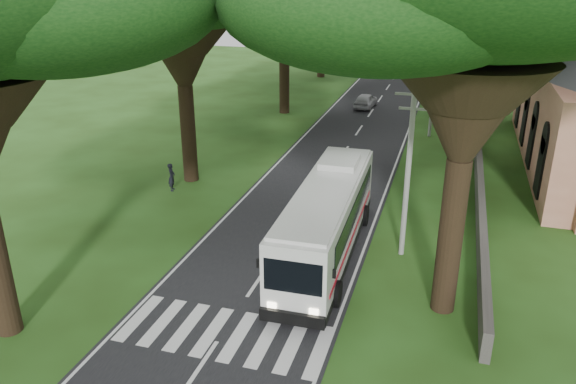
{
  "coord_description": "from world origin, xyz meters",
  "views": [
    {
      "loc": [
        7.1,
        -17.41,
        12.33
      ],
      "look_at": [
        -0.11,
        6.55,
        2.2
      ],
      "focal_mm": 35.0,
      "sensor_mm": 36.0,
      "label": 1
    }
  ],
  "objects_px": {
    "distant_car_b": "(386,65)",
    "pole_far": "(445,48)",
    "pole_near": "(408,168)",
    "coach_bus": "(327,218)",
    "distant_car_a": "(366,100)",
    "pedestrian": "(172,177)",
    "distant_car_c": "(414,59)",
    "pole_mid": "(434,82)"
  },
  "relations": [
    {
      "from": "coach_bus",
      "to": "distant_car_c",
      "type": "height_order",
      "value": "coach_bus"
    },
    {
      "from": "pole_far",
      "to": "distant_car_c",
      "type": "bearing_deg",
      "value": 105.85
    },
    {
      "from": "distant_car_a",
      "to": "distant_car_b",
      "type": "relative_size",
      "value": 0.93
    },
    {
      "from": "coach_bus",
      "to": "distant_car_b",
      "type": "height_order",
      "value": "coach_bus"
    },
    {
      "from": "pole_mid",
      "to": "pole_far",
      "type": "height_order",
      "value": "same"
    },
    {
      "from": "distant_car_c",
      "to": "pole_far",
      "type": "bearing_deg",
      "value": 121.14
    },
    {
      "from": "distant_car_b",
      "to": "distant_car_a",
      "type": "bearing_deg",
      "value": -95.87
    },
    {
      "from": "pole_near",
      "to": "distant_car_a",
      "type": "relative_size",
      "value": 2.03
    },
    {
      "from": "distant_car_c",
      "to": "pole_near",
      "type": "bearing_deg",
      "value": 109.72
    },
    {
      "from": "distant_car_c",
      "to": "pole_mid",
      "type": "bearing_deg",
      "value": 112.23
    },
    {
      "from": "pole_near",
      "to": "distant_car_b",
      "type": "relative_size",
      "value": 1.88
    },
    {
      "from": "distant_car_b",
      "to": "pedestrian",
      "type": "xyz_separation_m",
      "value": [
        -6.67,
        -44.33,
        0.1
      ]
    },
    {
      "from": "distant_car_a",
      "to": "pole_near",
      "type": "bearing_deg",
      "value": 107.05
    },
    {
      "from": "distant_car_a",
      "to": "coach_bus",
      "type": "bearing_deg",
      "value": 100.24
    },
    {
      "from": "pole_near",
      "to": "distant_car_c",
      "type": "height_order",
      "value": "pole_near"
    },
    {
      "from": "pole_near",
      "to": "distant_car_b",
      "type": "bearing_deg",
      "value": 98.36
    },
    {
      "from": "pole_near",
      "to": "distant_car_b",
      "type": "height_order",
      "value": "pole_near"
    },
    {
      "from": "distant_car_c",
      "to": "distant_car_a",
      "type": "bearing_deg",
      "value": 100.99
    },
    {
      "from": "pole_mid",
      "to": "distant_car_c",
      "type": "distance_m",
      "value": 35.43
    },
    {
      "from": "pole_far",
      "to": "distant_car_a",
      "type": "xyz_separation_m",
      "value": [
        -6.3,
        -12.15,
        -3.48
      ]
    },
    {
      "from": "pole_far",
      "to": "coach_bus",
      "type": "relative_size",
      "value": 0.68
    },
    {
      "from": "pole_near",
      "to": "pedestrian",
      "type": "bearing_deg",
      "value": 163.55
    },
    {
      "from": "pole_near",
      "to": "coach_bus",
      "type": "distance_m",
      "value": 4.18
    },
    {
      "from": "distant_car_b",
      "to": "pole_far",
      "type": "bearing_deg",
      "value": -57.87
    },
    {
      "from": "pole_mid",
      "to": "distant_car_b",
      "type": "bearing_deg",
      "value": 104.07
    },
    {
      "from": "pole_far",
      "to": "distant_car_b",
      "type": "distance_m",
      "value": 11.54
    },
    {
      "from": "pole_mid",
      "to": "distant_car_c",
      "type": "xyz_separation_m",
      "value": [
        -4.26,
        35.0,
        -3.52
      ]
    },
    {
      "from": "pole_far",
      "to": "distant_car_c",
      "type": "height_order",
      "value": "pole_far"
    },
    {
      "from": "distant_car_a",
      "to": "pedestrian",
      "type": "relative_size",
      "value": 2.37
    },
    {
      "from": "pole_far",
      "to": "distant_car_c",
      "type": "xyz_separation_m",
      "value": [
        -4.26,
        15.0,
        -3.52
      ]
    },
    {
      "from": "distant_car_c",
      "to": "pedestrian",
      "type": "bearing_deg",
      "value": 94.7
    },
    {
      "from": "pole_mid",
      "to": "pedestrian",
      "type": "distance_m",
      "value": 21.33
    },
    {
      "from": "pedestrian",
      "to": "pole_far",
      "type": "bearing_deg",
      "value": -37.39
    },
    {
      "from": "pole_mid",
      "to": "distant_car_b",
      "type": "relative_size",
      "value": 1.88
    },
    {
      "from": "coach_bus",
      "to": "distant_car_c",
      "type": "distance_m",
      "value": 56.14
    },
    {
      "from": "coach_bus",
      "to": "distant_car_c",
      "type": "bearing_deg",
      "value": 89.7
    },
    {
      "from": "distant_car_b",
      "to": "distant_car_c",
      "type": "height_order",
      "value": "distant_car_b"
    },
    {
      "from": "coach_bus",
      "to": "distant_car_b",
      "type": "bearing_deg",
      "value": 93.13
    },
    {
      "from": "coach_bus",
      "to": "pedestrian",
      "type": "distance_m",
      "value": 11.75
    },
    {
      "from": "distant_car_a",
      "to": "pedestrian",
      "type": "bearing_deg",
      "value": 76.83
    },
    {
      "from": "distant_car_b",
      "to": "pedestrian",
      "type": "height_order",
      "value": "pedestrian"
    },
    {
      "from": "pole_near",
      "to": "pedestrian",
      "type": "distance_m",
      "value": 14.76
    }
  ]
}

